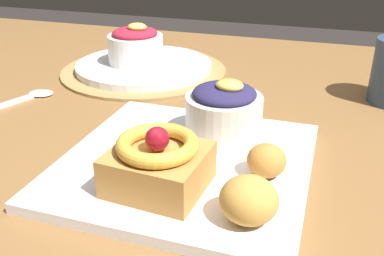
# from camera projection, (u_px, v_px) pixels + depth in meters

# --- Properties ---
(dining_table) EXTENTS (1.43, 0.92, 0.73)m
(dining_table) POSITION_uv_depth(u_px,v_px,m) (177.00, 165.00, 0.66)
(dining_table) COLOR brown
(dining_table) RESTS_ON ground_plane
(woven_placemat) EXTENTS (0.30, 0.30, 0.00)m
(woven_placemat) POSITION_uv_depth(u_px,v_px,m) (144.00, 70.00, 0.78)
(woven_placemat) COLOR #997A47
(woven_placemat) RESTS_ON dining_table
(front_plate) EXTENTS (0.26, 0.26, 0.01)m
(front_plate) POSITION_uv_depth(u_px,v_px,m) (186.00, 163.00, 0.48)
(front_plate) COLOR white
(front_plate) RESTS_ON dining_table
(cake_slice) EXTENTS (0.10, 0.09, 0.06)m
(cake_slice) POSITION_uv_depth(u_px,v_px,m) (158.00, 163.00, 0.41)
(cake_slice) COLOR #B77F3D
(cake_slice) RESTS_ON front_plate
(berry_ramekin) EXTENTS (0.09, 0.09, 0.08)m
(berry_ramekin) POSITION_uv_depth(u_px,v_px,m) (224.00, 112.00, 0.51)
(berry_ramekin) COLOR silver
(berry_ramekin) RESTS_ON front_plate
(fritter_front) EXTENTS (0.05, 0.05, 0.04)m
(fritter_front) POSITION_uv_depth(u_px,v_px,m) (249.00, 200.00, 0.37)
(fritter_front) COLOR gold
(fritter_front) RESTS_ON front_plate
(fritter_middle) EXTENTS (0.04, 0.04, 0.03)m
(fritter_middle) POSITION_uv_depth(u_px,v_px,m) (266.00, 160.00, 0.43)
(fritter_middle) COLOR #BC7F38
(fritter_middle) RESTS_ON front_plate
(back_plate) EXTENTS (0.24, 0.24, 0.01)m
(back_plate) POSITION_uv_depth(u_px,v_px,m) (144.00, 66.00, 0.78)
(back_plate) COLOR white
(back_plate) RESTS_ON woven_placemat
(back_ramekin) EXTENTS (0.10, 0.10, 0.07)m
(back_ramekin) POSITION_uv_depth(u_px,v_px,m) (136.00, 45.00, 0.76)
(back_ramekin) COLOR white
(back_ramekin) RESTS_ON back_plate
(spoon) EXTENTS (0.06, 0.12, 0.00)m
(spoon) POSITION_uv_depth(u_px,v_px,m) (26.00, 98.00, 0.66)
(spoon) COLOR silver
(spoon) RESTS_ON dining_table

